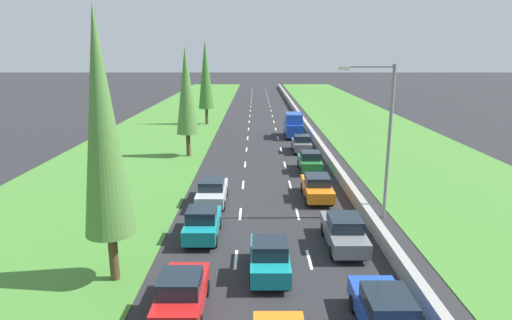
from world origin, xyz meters
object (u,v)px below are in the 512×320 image
Objects in this scene: grey_sedan_right_lane at (345,231)px; teal_hatchback_left_lane at (204,223)px; grey_hatchback_right_lane at (303,144)px; red_hatchback_left_lane at (183,293)px; poplar_tree_third at (207,75)px; blue_sedan_right_lane at (388,315)px; poplar_tree_nearest at (104,126)px; street_light_mast at (385,131)px; poplar_tree_second at (188,91)px; green_hatchback_right_lane at (311,161)px; silver_sedan_left_lane at (214,191)px; blue_van_right_lane at (295,125)px; orange_sedan_right_lane at (318,187)px; teal_hatchback_centre_lane at (271,257)px.

grey_sedan_right_lane is 1.15× the size of teal_hatchback_left_lane.
red_hatchback_left_lane is at bearing -104.90° from grey_hatchback_right_lane.
blue_sedan_right_lane is at bearing -76.14° from poplar_tree_third.
teal_hatchback_left_lane is at bearing -84.04° from poplar_tree_third.
poplar_tree_nearest is (-3.29, -4.37, 5.94)m from teal_hatchback_left_lane.
street_light_mast is at bearing 16.17° from teal_hatchback_left_lane.
grey_sedan_right_lane is at bearing -61.08° from poplar_tree_second.
grey_hatchback_right_lane is at bearing 75.10° from red_hatchback_left_lane.
blue_sedan_right_lane is 1.00× the size of grey_sedan_right_lane.
red_hatchback_left_lane is 21.44m from green_hatchback_right_lane.
green_hatchback_right_lane is at bearing 90.02° from grey_sedan_right_lane.
red_hatchback_left_lane is 0.87× the size of silver_sedan_left_lane.
teal_hatchback_left_lane is at bearing -118.74° from green_hatchback_right_lane.
blue_van_right_lane is (-0.19, 7.61, 0.56)m from grey_hatchback_right_lane.
orange_sedan_right_lane is at bearing 132.76° from street_light_mast.
blue_sedan_right_lane is 12.29m from street_light_mast.
poplar_tree_nearest is 1.27× the size of street_light_mast.
blue_van_right_lane is 25.61m from street_light_mast.
orange_sedan_right_lane is 1.15× the size of teal_hatchback_left_lane.
red_hatchback_left_lane is (-7.29, 1.28, 0.02)m from blue_sedan_right_lane.
poplar_tree_third is 1.24× the size of street_light_mast.
grey_sedan_right_lane is 1.00× the size of orange_sedan_right_lane.
poplar_tree_third reaches higher than blue_sedan_right_lane.
poplar_tree_second is at bearing -170.37° from grey_hatchback_right_lane.
red_hatchback_left_lane is at bearing -81.94° from poplar_tree_second.
red_hatchback_left_lane reaches higher than grey_sedan_right_lane.
grey_sedan_right_lane is at bearing -41.54° from silver_sedan_left_lane.
grey_hatchback_right_lane is (0.40, 14.07, 0.02)m from orange_sedan_right_lane.
blue_van_right_lane is at bearing 96.78° from street_light_mast.
teal_hatchback_centre_lane is 1.00× the size of teal_hatchback_left_lane.
green_hatchback_right_lane is 13.20m from poplar_tree_second.
blue_sedan_right_lane is 5.77m from teal_hatchback_centre_lane.
green_hatchback_right_lane is at bearing 70.29° from red_hatchback_left_lane.
grey_sedan_right_lane is 0.92× the size of blue_van_right_lane.
green_hatchback_right_lane is (-0.00, 14.30, 0.02)m from grey_sedan_right_lane.
green_hatchback_right_lane is (0.35, 6.88, 0.02)m from orange_sedan_right_lane.
street_light_mast reaches higher than grey_hatchback_right_lane.
blue_van_right_lane is at bearing 78.54° from red_hatchback_left_lane.
blue_sedan_right_lane is 1.15× the size of red_hatchback_left_lane.
green_hatchback_right_lane reaches higher than orange_sedan_right_lane.
teal_hatchback_left_lane is at bearing 172.03° from grey_sedan_right_lane.
blue_sedan_right_lane and silver_sedan_left_lane have the same top height.
orange_sedan_right_lane is 0.39× the size of poplar_tree_nearest.
poplar_tree_nearest reaches higher than poplar_tree_second.
teal_hatchback_centre_lane is at bearing -102.60° from green_hatchback_right_lane.
grey_hatchback_right_lane is 0.34× the size of poplar_tree_nearest.
teal_hatchback_centre_lane is at bearing -134.27° from street_light_mast.
blue_sedan_right_lane is 14.59m from orange_sedan_right_lane.
blue_sedan_right_lane is 0.39× the size of poplar_tree_nearest.
poplar_tree_second is (-10.85, 5.34, 5.30)m from green_hatchback_right_lane.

